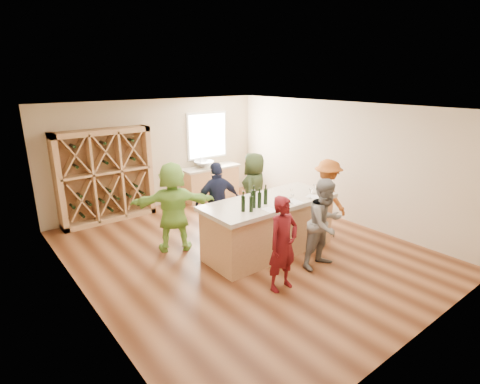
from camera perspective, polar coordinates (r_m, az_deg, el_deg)
floor at (r=7.65m, az=0.35°, el=-9.11°), size 6.00×7.00×0.10m
ceiling at (r=6.87m, az=0.39°, el=13.11°), size 6.00×7.00×0.10m
wall_back at (r=10.07m, az=-12.43°, el=5.70°), size 6.00×0.10×2.80m
wall_front at (r=5.04m, az=26.72°, el=-7.43°), size 6.00×0.10×2.80m
wall_left at (r=5.83m, az=-23.82°, el=-3.81°), size 0.10×7.00×2.80m
wall_right at (r=9.29m, az=15.27°, el=4.54°), size 0.10×7.00×2.80m
window_frame at (r=10.67m, az=-5.06°, el=8.57°), size 1.30×0.06×1.30m
window_pane at (r=10.64m, az=-4.95°, el=8.55°), size 1.18×0.01×1.18m
wine_rack at (r=9.33m, az=-19.80°, el=2.28°), size 2.20×0.45×2.20m
back_counter_base at (r=10.67m, az=-4.52°, el=1.34°), size 1.60×0.58×0.86m
back_counter_top at (r=10.56m, az=-4.58°, el=3.74°), size 1.70×0.62×0.06m
sink at (r=10.42m, az=-5.51°, el=4.23°), size 0.54×0.54×0.19m
faucet at (r=10.56m, az=-6.05°, el=4.70°), size 0.02×0.02×0.30m
tasting_counter_base at (r=7.39m, az=4.46°, el=-5.45°), size 2.60×1.00×1.00m
tasting_counter_top at (r=7.20m, az=4.56°, el=-1.48°), size 2.72×1.12×0.08m
wine_bottle_a at (r=6.51m, az=0.48°, el=-1.78°), size 0.09×0.09×0.29m
wine_bottle_b at (r=6.50m, az=1.71°, el=-1.85°), size 0.08×0.08×0.28m
wine_bottle_c at (r=6.69m, az=2.08°, el=-1.06°), size 0.10×0.10×0.33m
wine_bottle_d at (r=6.71m, az=2.98°, el=-1.23°), size 0.08×0.08×0.29m
wine_bottle_e at (r=6.90m, az=3.92°, el=-0.69°), size 0.09×0.09×0.29m
wine_glass_a at (r=6.67m, az=5.54°, el=-1.78°), size 0.10×0.10×0.20m
wine_glass_b at (r=6.99m, az=7.97°, el=-1.09°), size 0.08×0.08×0.17m
wine_glass_c at (r=7.35m, az=10.72°, el=-0.22°), size 0.09×0.09×0.19m
wine_glass_d at (r=7.30m, az=7.83°, el=-0.31°), size 0.06×0.06×0.17m
wine_glass_e at (r=7.66m, az=11.30°, el=0.44°), size 0.09×0.09×0.19m
tasting_menu_a at (r=6.65m, az=4.56°, el=-2.73°), size 0.20×0.27×0.00m
tasting_menu_b at (r=7.14m, az=8.20°, el=-1.43°), size 0.26×0.34×0.00m
tasting_menu_c at (r=7.48m, az=11.28°, el=-0.73°), size 0.31×0.37×0.00m
person_near_left at (r=6.05m, az=6.57°, el=-7.85°), size 0.58×0.43×1.58m
person_near_right at (r=6.86m, az=12.82°, el=-4.76°), size 0.80×0.44×1.65m
person_server at (r=8.47m, az=13.11°, el=-0.58°), size 0.67×1.13×1.64m
person_far_mid at (r=7.80m, az=-3.40°, el=-1.51°), size 1.07×0.71×1.68m
person_far_right at (r=8.48m, az=2.14°, el=0.22°), size 1.01×0.93×1.73m
person_far_left at (r=7.44m, az=-10.14°, el=-2.21°), size 1.76×1.30×1.80m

